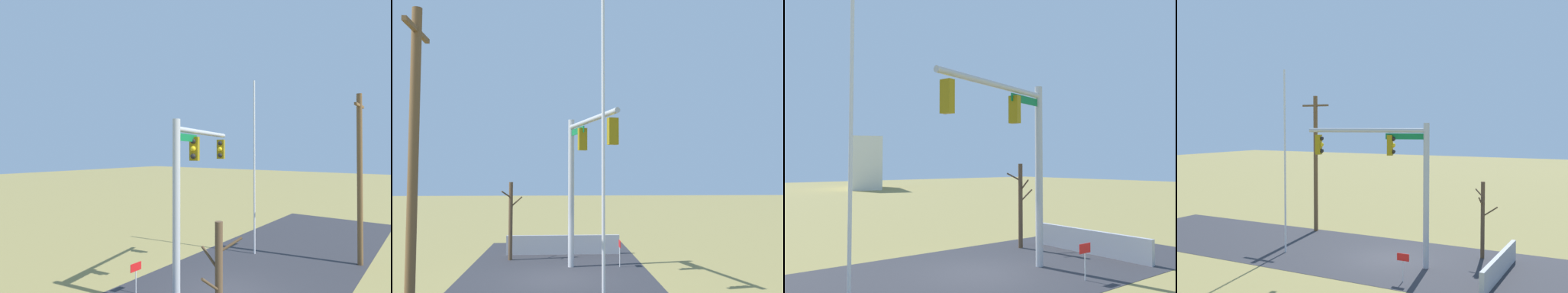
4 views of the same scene
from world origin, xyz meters
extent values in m
plane|color=olive|center=(0.00, 0.00, 0.00)|extent=(160.00, 160.00, 0.00)
cube|color=#B7B5AD|center=(3.35, -0.63, 0.00)|extent=(6.00, 6.00, 0.01)
cube|color=#A8A8AD|center=(5.69, -0.29, 0.51)|extent=(0.20, 6.02, 1.02)
cylinder|color=#B2B5BA|center=(2.35, -0.63, 3.40)|extent=(0.28, 0.28, 6.81)
cylinder|color=#B2B5BA|center=(-0.41, -1.37, 6.46)|extent=(5.57, 1.67, 0.20)
cube|color=#0F7238|center=(1.35, -0.90, 6.18)|extent=(1.75, 0.49, 0.28)
cube|color=#937A0F|center=(0.69, -1.08, 5.76)|extent=(0.32, 0.41, 0.96)
sphere|color=black|center=(0.84, -1.04, 6.06)|extent=(0.22, 0.22, 0.22)
sphere|color=yellow|center=(0.84, -1.04, 5.76)|extent=(0.22, 0.22, 0.22)
sphere|color=black|center=(0.84, -1.04, 5.46)|extent=(0.22, 0.22, 0.22)
cube|color=#937A0F|center=(-2.73, -1.99, 5.76)|extent=(0.32, 0.41, 0.96)
sphere|color=black|center=(-2.58, -1.95, 6.06)|extent=(0.22, 0.22, 0.22)
sphere|color=yellow|center=(-2.58, -1.95, 5.76)|extent=(0.22, 0.22, 0.22)
sphere|color=black|center=(-2.58, -1.95, 5.46)|extent=(0.22, 0.22, 0.22)
cylinder|color=silver|center=(-5.26, -1.41, 4.80)|extent=(0.10, 0.10, 9.59)
cylinder|color=brown|center=(-6.79, 3.62, 4.27)|extent=(0.26, 0.26, 8.55)
cube|color=brown|center=(-6.79, 3.62, 7.95)|extent=(1.90, 0.12, 0.12)
cylinder|color=brown|center=(4.21, 2.34, 1.94)|extent=(0.20, 0.20, 3.87)
cylinder|color=brown|center=(4.58, 2.34, 2.39)|extent=(0.78, 0.07, 0.57)
cylinder|color=brown|center=(3.98, 2.54, 3.26)|extent=(0.54, 0.47, 0.39)
cylinder|color=brown|center=(4.19, 2.07, 2.88)|extent=(0.12, 0.61, 0.55)
cylinder|color=silver|center=(2.18, -2.87, 0.45)|extent=(0.04, 0.04, 0.90)
cube|color=red|center=(2.18, -2.87, 1.06)|extent=(0.56, 0.02, 0.32)
camera|label=1|loc=(11.29, 6.89, 5.66)|focal=30.31mm
camera|label=2|loc=(-18.39, -0.14, 4.14)|focal=40.93mm
camera|label=3|loc=(-9.17, -11.70, 3.86)|focal=38.35mm
camera|label=4|loc=(10.48, -21.32, 6.67)|focal=44.02mm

